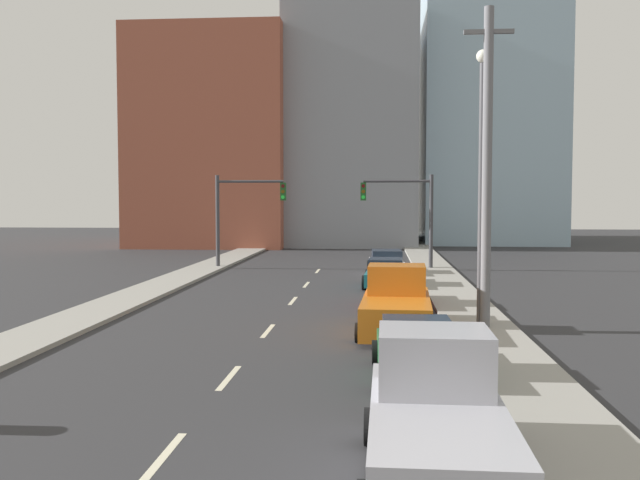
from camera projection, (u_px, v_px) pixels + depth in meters
sidewalk_left at (229, 258)px, 51.28m from camera, size 2.35×93.79×0.15m
sidewalk_right at (426, 260)px, 50.14m from camera, size 2.35×93.79×0.15m
lane_stripe_at_8m at (163, 457)px, 12.08m from camera, size 0.16×2.40×0.01m
lane_stripe_at_13m at (229, 378)px, 17.41m from camera, size 0.16×2.40×0.01m
lane_stripe_at_20m at (268, 331)px, 23.57m from camera, size 0.16×2.40×0.01m
lane_stripe_at_27m at (293, 301)px, 30.49m from camera, size 0.16×2.40×0.01m
lane_stripe_at_32m at (306, 285)px, 36.20m from camera, size 0.16×2.40×0.01m
lane_stripe_at_39m at (318, 271)px, 43.01m from camera, size 0.16×2.40×0.01m
building_brick_left at (219, 142)px, 68.18m from camera, size 14.00×16.00×19.49m
building_office_center at (353, 133)px, 71.07m from camera, size 12.00×20.00×21.79m
building_glass_right at (484, 39)px, 73.39m from camera, size 13.00×20.00×41.57m
traffic_signal_left at (238, 208)px, 44.36m from camera, size 4.43×0.35×5.84m
traffic_signal_right at (410, 208)px, 43.50m from camera, size 4.43×0.35×5.84m
utility_pole_right_mid at (487, 167)px, 23.18m from camera, size 1.60×0.32×10.55m
street_lamp at (481, 171)px, 23.41m from camera, size 0.44×0.44×9.23m
pickup_truck_silver at (437, 423)px, 11.04m from camera, size 2.38×5.29×2.25m
sedan_green at (417, 351)px, 17.46m from camera, size 2.24×4.25×1.40m
pickup_truck_orange at (396, 306)px, 23.35m from camera, size 2.59×5.60×2.15m
sedan_red at (398, 290)px, 28.93m from camera, size 2.15×4.30×1.47m
sedan_teal at (386, 274)px, 35.29m from camera, size 2.32×4.55×1.41m
sedan_white at (387, 263)px, 41.05m from camera, size 2.32×4.84×1.41m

